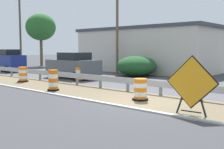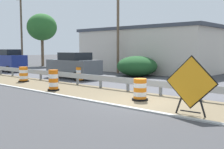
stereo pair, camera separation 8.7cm
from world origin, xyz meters
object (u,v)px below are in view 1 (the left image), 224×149
at_px(warning_sign_diamond, 192,84).
at_px(traffic_barrel_mid, 79,75).
at_px(car_trailing_far_lane, 73,65).
at_px(traffic_barrel_close, 53,81).
at_px(traffic_barrel_nearest, 140,91).
at_px(utility_pole_mid, 20,30).
at_px(utility_pole_near, 117,26).
at_px(traffic_barrel_far, 23,75).
at_px(car_lead_near_lane, 8,60).

height_order(warning_sign_diamond, traffic_barrel_mid, warning_sign_diamond).
bearing_deg(car_trailing_far_lane, traffic_barrel_close, 129.66).
relative_size(traffic_barrel_nearest, traffic_barrel_close, 0.86).
relative_size(warning_sign_diamond, traffic_barrel_close, 1.83).
bearing_deg(car_trailing_far_lane, utility_pole_mid, -16.99).
bearing_deg(utility_pole_near, warning_sign_diamond, -130.69).
height_order(traffic_barrel_close, utility_pole_near, utility_pole_near).
xyz_separation_m(traffic_barrel_far, car_lead_near_lane, (3.73, 9.01, 0.63)).
xyz_separation_m(traffic_barrel_mid, utility_pole_near, (6.42, 1.94, 3.88)).
bearing_deg(traffic_barrel_close, traffic_barrel_mid, 30.25).
distance_m(warning_sign_diamond, utility_pole_mid, 29.94).
bearing_deg(traffic_barrel_mid, warning_sign_diamond, -112.02).
xyz_separation_m(traffic_barrel_nearest, utility_pole_mid, (8.96, 25.08, 4.22)).
xyz_separation_m(warning_sign_diamond, traffic_barrel_mid, (4.22, 10.43, -0.64)).
xyz_separation_m(traffic_barrel_mid, car_lead_near_lane, (0.84, 11.54, 0.66)).
height_order(traffic_barrel_far, utility_pole_near, utility_pole_near).
xyz_separation_m(warning_sign_diamond, utility_pole_mid, (10.04, 27.98, 3.58)).
bearing_deg(warning_sign_diamond, traffic_barrel_close, -96.18).
bearing_deg(car_lead_near_lane, warning_sign_diamond, 166.68).
distance_m(traffic_barrel_nearest, traffic_barrel_far, 10.05).
height_order(traffic_barrel_nearest, car_trailing_far_lane, car_trailing_far_lane).
distance_m(traffic_barrel_close, car_lead_near_lane, 14.64).
bearing_deg(traffic_barrel_nearest, warning_sign_diamond, -110.37).
relative_size(traffic_barrel_mid, utility_pole_mid, 0.11).
xyz_separation_m(warning_sign_diamond, traffic_barrel_close, (0.28, 8.13, -0.56)).
bearing_deg(traffic_barrel_close, car_trailing_far_lane, 39.40).
bearing_deg(utility_pole_mid, utility_pole_near, -87.82).
distance_m(car_trailing_far_lane, utility_pole_mid, 17.04).
bearing_deg(utility_pole_near, utility_pole_mid, 92.18).
bearing_deg(traffic_barrel_nearest, traffic_barrel_mid, 67.36).
relative_size(traffic_barrel_mid, traffic_barrel_far, 0.95).
height_order(traffic_barrel_nearest, car_lead_near_lane, car_lead_near_lane).
bearing_deg(traffic_barrel_far, utility_pole_near, -3.59).
relative_size(traffic_barrel_nearest, car_trailing_far_lane, 0.22).
xyz_separation_m(car_lead_near_lane, utility_pole_mid, (4.98, 6.02, 3.56)).
relative_size(traffic_barrel_close, utility_pole_near, 0.14).
distance_m(warning_sign_diamond, traffic_barrel_nearest, 3.16).
relative_size(car_trailing_far_lane, utility_pole_mid, 0.49).
distance_m(warning_sign_diamond, traffic_barrel_mid, 11.26).
bearing_deg(car_lead_near_lane, traffic_barrel_far, 157.18).
height_order(warning_sign_diamond, car_trailing_far_lane, warning_sign_diamond).
bearing_deg(traffic_barrel_nearest, utility_pole_mid, 70.34).
relative_size(traffic_barrel_close, traffic_barrel_mid, 1.15).
bearing_deg(car_trailing_far_lane, traffic_barrel_mid, 152.18).
distance_m(traffic_barrel_nearest, car_lead_near_lane, 19.48).
bearing_deg(traffic_barrel_far, traffic_barrel_nearest, -91.42).
bearing_deg(traffic_barrel_nearest, utility_pole_near, 44.72).
bearing_deg(traffic_barrel_close, utility_pole_near, 22.25).
height_order(car_trailing_far_lane, utility_pole_near, utility_pole_near).
bearing_deg(utility_pole_mid, traffic_barrel_far, -120.09).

